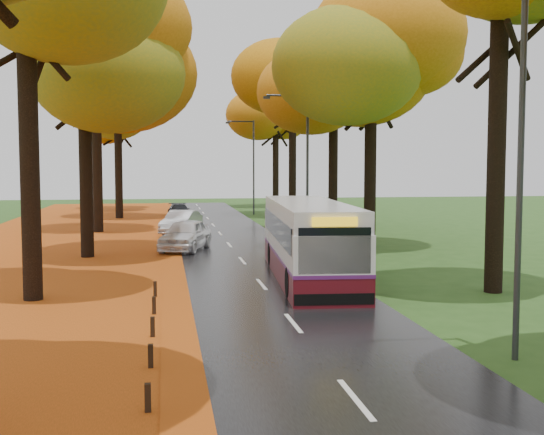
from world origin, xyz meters
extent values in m
cube|color=black|center=(0.00, 25.00, 0.02)|extent=(6.50, 90.00, 0.04)
cube|color=silver|center=(0.00, 25.00, 0.04)|extent=(0.12, 90.00, 0.01)
cube|color=#893B0C|center=(-9.00, 25.00, 0.01)|extent=(12.00, 90.00, 0.02)
cube|color=#C44F14|center=(-3.05, 25.00, 0.04)|extent=(0.90, 90.00, 0.01)
cylinder|color=black|center=(-7.50, 16.50, 4.58)|extent=(0.60, 0.60, 9.15)
cylinder|color=black|center=(-6.90, 26.50, 4.00)|extent=(0.60, 0.60, 8.00)
ellipsoid|color=orange|center=(-6.90, 26.50, 9.00)|extent=(9.20, 9.20, 7.18)
cylinder|color=black|center=(-7.50, 38.50, 4.29)|extent=(0.60, 0.60, 8.58)
ellipsoid|color=orange|center=(-7.50, 38.50, 9.65)|extent=(8.00, 8.00, 6.24)
cylinder|color=black|center=(-6.90, 49.50, 4.58)|extent=(0.60, 0.60, 9.15)
ellipsoid|color=orange|center=(-6.90, 49.50, 10.30)|extent=(9.20, 9.20, 7.18)
cylinder|color=black|center=(-7.50, 59.50, 4.00)|extent=(0.60, 0.60, 8.00)
ellipsoid|color=orange|center=(-7.50, 59.50, 9.00)|extent=(8.00, 8.00, 6.24)
cylinder|color=black|center=(7.50, 15.50, 4.61)|extent=(0.60, 0.60, 9.22)
cylinder|color=black|center=(6.90, 27.50, 4.10)|extent=(0.60, 0.60, 8.19)
ellipsoid|color=orange|center=(6.90, 27.50, 9.22)|extent=(9.20, 9.20, 7.18)
cylinder|color=black|center=(7.50, 37.50, 4.35)|extent=(0.60, 0.60, 8.70)
ellipsoid|color=orange|center=(7.50, 37.50, 9.79)|extent=(8.20, 8.20, 6.40)
cylinder|color=black|center=(6.90, 48.50, 4.61)|extent=(0.60, 0.60, 9.22)
ellipsoid|color=orange|center=(6.90, 48.50, 10.37)|extent=(9.20, 9.20, 7.18)
cylinder|color=black|center=(7.50, 60.50, 4.10)|extent=(0.60, 0.60, 8.19)
ellipsoid|color=orange|center=(7.50, 60.50, 9.22)|extent=(8.20, 8.20, 6.40)
cube|color=black|center=(-3.70, 6.00, 0.26)|extent=(0.11, 0.11, 0.52)
cube|color=black|center=(-3.70, 8.60, 0.26)|extent=(0.11, 0.11, 0.52)
cube|color=black|center=(-3.70, 11.20, 0.26)|extent=(0.11, 0.11, 0.52)
cube|color=black|center=(-3.70, 13.80, 0.26)|extent=(0.11, 0.11, 0.52)
cube|color=black|center=(-3.70, 16.40, 0.26)|extent=(0.11, 0.11, 0.52)
cylinder|color=#333538|center=(4.20, 8.00, 4.00)|extent=(0.14, 0.14, 8.00)
cylinder|color=#333538|center=(4.20, 30.00, 4.00)|extent=(0.14, 0.14, 8.00)
cylinder|color=#333538|center=(3.10, 30.00, 7.90)|extent=(2.20, 0.11, 0.11)
cube|color=#333538|center=(2.00, 30.00, 7.78)|extent=(0.35, 0.18, 0.14)
cylinder|color=#333538|center=(4.20, 52.00, 4.00)|extent=(0.14, 0.14, 8.00)
cylinder|color=#333538|center=(3.10, 52.00, 7.90)|extent=(2.20, 0.11, 0.11)
cube|color=#333538|center=(2.00, 52.00, 7.78)|extent=(0.35, 0.18, 0.14)
cube|color=#4F0C14|center=(1.92, 18.98, 0.48)|extent=(3.21, 10.93, 0.88)
cube|color=silver|center=(1.92, 18.98, 1.56)|extent=(3.21, 10.93, 1.27)
cube|color=silver|center=(1.92, 18.98, 2.54)|extent=(3.14, 10.71, 0.69)
cube|color=#571C62|center=(1.92, 18.98, 0.97)|extent=(3.23, 10.95, 0.12)
cube|color=black|center=(1.92, 18.98, 1.95)|extent=(3.18, 10.07, 0.83)
cube|color=black|center=(1.54, 13.63, 1.76)|extent=(2.16, 0.21, 1.37)
cube|color=yellow|center=(1.54, 13.63, 2.61)|extent=(1.35, 0.16, 0.27)
cube|color=black|center=(1.55, 13.65, 0.31)|extent=(2.40, 0.29, 0.34)
cylinder|color=black|center=(0.56, 15.40, 0.53)|extent=(0.34, 1.00, 0.98)
cylinder|color=black|center=(2.77, 15.25, 0.53)|extent=(0.34, 1.00, 0.98)
cylinder|color=black|center=(1.05, 22.29, 0.53)|extent=(0.34, 1.00, 0.98)
cylinder|color=black|center=(3.26, 22.13, 0.53)|extent=(0.34, 1.00, 0.98)
imported|color=white|center=(-2.35, 28.13, 0.81)|extent=(3.13, 4.85, 1.54)
imported|color=#AAADB2|center=(-2.35, 36.08, 0.76)|extent=(2.85, 4.61, 1.43)
imported|color=black|center=(-2.22, 48.28, 0.61)|extent=(1.85, 4.04, 1.15)
camera|label=1|loc=(-3.38, -5.65, 4.28)|focal=45.00mm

